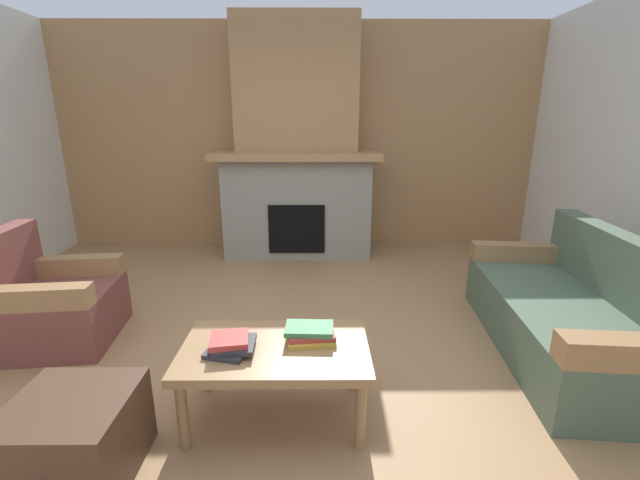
% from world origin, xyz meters
% --- Properties ---
extents(ground, '(9.00, 9.00, 0.00)m').
position_xyz_m(ground, '(0.00, 0.00, 0.00)').
color(ground, '#9E754C').
extents(wall_back_wood_panel, '(6.00, 0.12, 2.70)m').
position_xyz_m(wall_back_wood_panel, '(0.00, 3.00, 1.35)').
color(wall_back_wood_panel, '#A87A4C').
rests_on(wall_back_wood_panel, ground).
extents(fireplace, '(1.90, 0.82, 2.70)m').
position_xyz_m(fireplace, '(0.00, 2.62, 1.16)').
color(fireplace, gray).
rests_on(fireplace, ground).
extents(couch, '(1.00, 1.87, 0.85)m').
position_xyz_m(couch, '(2.01, 0.25, 0.29)').
color(couch, '#4C604C').
rests_on(couch, ground).
extents(armchair, '(0.84, 0.84, 0.85)m').
position_xyz_m(armchair, '(-1.72, 0.43, 0.29)').
color(armchair, brown).
rests_on(armchair, ground).
extents(coffee_table, '(1.00, 0.60, 0.43)m').
position_xyz_m(coffee_table, '(0.01, -0.41, 0.38)').
color(coffee_table, '#997047').
rests_on(coffee_table, ground).
extents(ottoman, '(0.52, 0.52, 0.40)m').
position_xyz_m(ottoman, '(-0.87, -0.81, 0.20)').
color(ottoman, '#4C3323').
rests_on(ottoman, ground).
extents(book_stack_near_edge, '(0.26, 0.24, 0.08)m').
position_xyz_m(book_stack_near_edge, '(-0.22, -0.46, 0.47)').
color(book_stack_near_edge, '#2D2D33').
rests_on(book_stack_near_edge, coffee_table).
extents(book_stack_center, '(0.28, 0.21, 0.08)m').
position_xyz_m(book_stack_center, '(0.20, -0.35, 0.47)').
color(book_stack_center, gold).
rests_on(book_stack_center, coffee_table).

